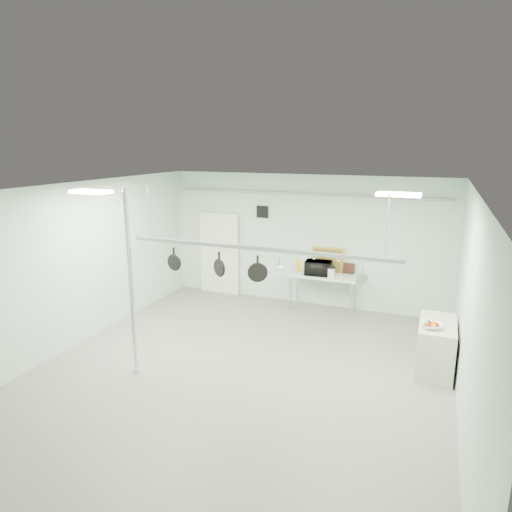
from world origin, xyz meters
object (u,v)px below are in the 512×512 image
at_px(pot_rack, 256,247).
at_px(skillet_left, 174,258).
at_px(skillet_mid, 219,264).
at_px(side_cabinet, 436,347).
at_px(skillet_right, 258,269).
at_px(chrome_pole, 131,285).
at_px(microwave, 318,268).
at_px(fruit_bowl, 431,326).
at_px(coffee_canister, 331,273).
at_px(prep_table, 324,277).

bearing_deg(pot_rack, skillet_left, 180.00).
bearing_deg(skillet_mid, side_cabinet, 47.00).
xyz_separation_m(pot_rack, skillet_right, (0.03, 0.00, -0.38)).
xyz_separation_m(chrome_pole, microwave, (2.19, 4.12, -0.53)).
height_order(fruit_bowl, skillet_right, skillet_right).
height_order(coffee_canister, skillet_mid, skillet_mid).
bearing_deg(microwave, prep_table, -149.88).
relative_size(side_cabinet, coffee_canister, 5.30).
distance_m(pot_rack, coffee_canister, 3.40).
distance_m(prep_table, skillet_right, 3.47).
bearing_deg(coffee_canister, microwave, 161.20).
xyz_separation_m(prep_table, skillet_mid, (-1.09, -3.30, 1.04)).
xyz_separation_m(side_cabinet, coffee_canister, (-2.34, 2.01, 0.57)).
xyz_separation_m(microwave, fruit_bowl, (2.55, -2.41, -0.13)).
bearing_deg(prep_table, microwave, -145.50).
bearing_deg(coffee_canister, skillet_mid, -112.73).
bearing_deg(skillet_mid, skillet_left, -149.81).
distance_m(prep_table, skillet_left, 4.00).
bearing_deg(side_cabinet, prep_table, 139.21).
bearing_deg(coffee_canister, skillet_right, -100.60).
xyz_separation_m(chrome_pole, coffee_canister, (2.51, 4.01, -0.58)).
relative_size(pot_rack, skillet_mid, 11.17).
relative_size(prep_table, side_cabinet, 1.33).
relative_size(microwave, coffee_canister, 2.66).
relative_size(chrome_pole, skillet_right, 6.69).
bearing_deg(skillet_mid, skillet_right, 30.19).
xyz_separation_m(skillet_left, skillet_right, (1.64, 0.00, -0.03)).
xyz_separation_m(prep_table, fruit_bowl, (2.44, -2.49, 0.11)).
distance_m(microwave, fruit_bowl, 3.51).
relative_size(chrome_pole, prep_table, 2.00).
relative_size(microwave, skillet_mid, 1.40).
distance_m(chrome_pole, skillet_right, 2.14).
relative_size(chrome_pole, fruit_bowl, 9.49).
xyz_separation_m(side_cabinet, skillet_right, (-2.92, -1.10, 1.40)).
relative_size(fruit_bowl, skillet_mid, 0.79).
distance_m(prep_table, skillet_mid, 3.63).
height_order(prep_table, fruit_bowl, fruit_bowl).
bearing_deg(fruit_bowl, side_cabinet, 68.91).
height_order(coffee_canister, fruit_bowl, coffee_canister).
bearing_deg(fruit_bowl, skillet_mid, -167.08).
bearing_deg(microwave, chrome_pole, 57.65).
bearing_deg(skillet_mid, microwave, 103.29).
height_order(pot_rack, skillet_mid, pot_rack).
relative_size(pot_rack, fruit_bowl, 14.23).
height_order(chrome_pole, skillet_left, chrome_pole).
bearing_deg(skillet_right, prep_table, 59.59).
height_order(fruit_bowl, skillet_left, skillet_left).
distance_m(fruit_bowl, skillet_left, 4.61).
height_order(prep_table, skillet_left, skillet_left).
bearing_deg(microwave, coffee_canister, 156.81).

